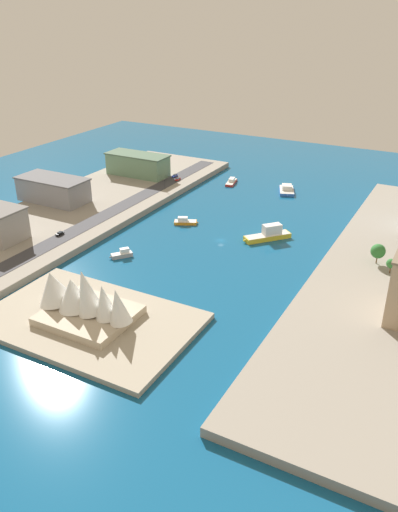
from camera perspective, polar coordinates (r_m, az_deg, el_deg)
ground_plane at (r=257.89m, az=2.44°, el=1.74°), size 440.00×440.00×0.00m
quay_east at (r=302.65m, az=-12.66°, el=5.22°), size 70.00×240.00×3.41m
peninsula_point at (r=195.70m, az=-12.01°, el=-7.04°), size 77.86×50.41×2.00m
road_strip at (r=289.56m, az=-9.55°, el=4.92°), size 10.27×228.00×0.15m
water_taxi_orange at (r=277.41m, az=-1.56°, el=3.84°), size 13.13×9.74×3.78m
catamaran_blue at (r=330.86m, az=9.69°, el=7.24°), size 14.73×19.85×4.44m
ferry_yellow_fast at (r=260.56m, az=7.72°, el=2.41°), size 20.43×22.21×7.58m
tugboat_red at (r=343.72m, az=3.60°, el=8.21°), size 7.98×16.47×3.27m
yacht_sleek_gray at (r=242.74m, az=-8.53°, el=0.21°), size 9.01×10.44×4.15m
warehouse_low_gray at (r=310.99m, az=-15.83°, el=7.12°), size 41.55×19.98×13.88m
terminal_long_green at (r=350.38m, az=-6.79°, el=10.03°), size 42.46×17.16×14.22m
hatchback_blue at (r=345.73m, az=-2.69°, el=8.89°), size 2.06×5.24×1.53m
suv_black at (r=263.91m, az=-15.16°, el=2.42°), size 2.03×4.52×1.55m
pickup_red at (r=338.52m, az=-2.37°, el=8.51°), size 2.08×4.77×1.43m
traffic_light_waterfront at (r=319.88m, az=-3.82°, el=8.08°), size 0.36×0.36×6.50m
opera_landmark at (r=193.08m, az=-12.93°, el=-4.69°), size 42.51×27.55×20.46m
park_tree_cluster at (r=236.51m, az=19.49°, el=0.23°), size 12.22×12.15×9.09m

